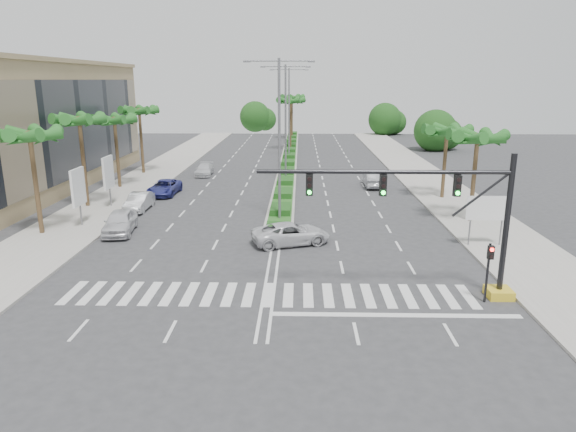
% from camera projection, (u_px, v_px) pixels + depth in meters
% --- Properties ---
extents(ground, '(160.00, 160.00, 0.00)m').
position_uv_depth(ground, '(269.00, 295.00, 25.88)').
color(ground, '#333335').
rests_on(ground, ground).
extents(footpath_right, '(6.00, 120.00, 0.15)m').
position_uv_depth(footpath_right, '(456.00, 203.00, 44.82)').
color(footpath_right, gray).
rests_on(footpath_right, ground).
extents(footpath_left, '(6.00, 120.00, 0.15)m').
position_uv_depth(footpath_left, '(112.00, 201.00, 45.53)').
color(footpath_left, gray).
rests_on(footpath_left, ground).
extents(median, '(2.20, 75.00, 0.20)m').
position_uv_depth(median, '(289.00, 159.00, 69.32)').
color(median, gray).
rests_on(median, ground).
extents(median_grass, '(1.80, 75.00, 0.04)m').
position_uv_depth(median_grass, '(289.00, 158.00, 69.29)').
color(median_grass, '#295C1F').
rests_on(median_grass, median).
extents(building, '(12.00, 36.00, 12.00)m').
position_uv_depth(building, '(19.00, 127.00, 50.06)').
color(building, tan).
rests_on(building, ground).
extents(signal_gantry, '(12.60, 1.20, 7.20)m').
position_uv_depth(signal_gantry, '(459.00, 230.00, 24.77)').
color(signal_gantry, gold).
rests_on(signal_gantry, ground).
extents(pedestrian_signal, '(0.28, 0.36, 3.00)m').
position_uv_depth(pedestrian_signal, '(489.00, 263.00, 24.45)').
color(pedestrian_signal, black).
rests_on(pedestrian_signal, ground).
extents(direction_sign, '(2.70, 0.11, 3.40)m').
position_uv_depth(direction_sign, '(487.00, 210.00, 32.65)').
color(direction_sign, slate).
rests_on(direction_sign, ground).
extents(billboard_near, '(0.18, 2.10, 4.35)m').
position_uv_depth(billboard_near, '(78.00, 188.00, 37.05)').
color(billboard_near, slate).
rests_on(billboard_near, ground).
extents(billboard_far, '(0.18, 2.10, 4.35)m').
position_uv_depth(billboard_far, '(108.00, 173.00, 42.84)').
color(billboard_far, slate).
rests_on(billboard_far, ground).
extents(palm_left_near, '(4.57, 4.68, 7.55)m').
position_uv_depth(palm_left_near, '(30.00, 139.00, 34.20)').
color(palm_left_near, brown).
rests_on(palm_left_near, ground).
extents(palm_left_mid, '(4.57, 4.68, 7.95)m').
position_uv_depth(palm_left_mid, '(79.00, 123.00, 41.83)').
color(palm_left_mid, brown).
rests_on(palm_left_mid, ground).
extents(palm_left_far, '(4.57, 4.68, 7.35)m').
position_uv_depth(palm_left_far, '(115.00, 122.00, 49.71)').
color(palm_left_far, brown).
rests_on(palm_left_far, ground).
extents(palm_left_end, '(4.57, 4.68, 7.75)m').
position_uv_depth(palm_left_end, '(139.00, 113.00, 57.34)').
color(palm_left_end, brown).
rests_on(palm_left_end, ground).
extents(palm_right_near, '(4.57, 4.68, 7.05)m').
position_uv_depth(palm_right_near, '(477.00, 140.00, 37.46)').
color(palm_right_near, brown).
rests_on(palm_right_near, ground).
extents(palm_right_far, '(4.57, 4.68, 6.75)m').
position_uv_depth(palm_right_far, '(447.00, 133.00, 45.27)').
color(palm_right_far, brown).
rests_on(palm_right_far, ground).
extents(palm_median_a, '(4.57, 4.68, 8.05)m').
position_uv_depth(palm_median_a, '(290.00, 103.00, 77.16)').
color(palm_median_a, brown).
rests_on(palm_median_a, ground).
extents(palm_median_b, '(4.57, 4.68, 8.05)m').
position_uv_depth(palm_median_b, '(292.00, 99.00, 91.65)').
color(palm_median_b, brown).
rests_on(palm_median_b, ground).
extents(streetlight_near, '(5.10, 0.25, 12.00)m').
position_uv_depth(streetlight_near, '(279.00, 132.00, 37.65)').
color(streetlight_near, slate).
rests_on(streetlight_near, ground).
extents(streetlight_mid, '(5.10, 0.25, 12.00)m').
position_uv_depth(streetlight_mid, '(286.00, 117.00, 53.11)').
color(streetlight_mid, slate).
rests_on(streetlight_mid, ground).
extents(streetlight_far, '(5.10, 0.25, 12.00)m').
position_uv_depth(streetlight_far, '(289.00, 108.00, 68.56)').
color(streetlight_far, slate).
rests_on(streetlight_far, ground).
extents(car_parked_a, '(2.51, 4.96, 1.62)m').
position_uv_depth(car_parked_a, '(120.00, 222.00, 36.11)').
color(car_parked_a, silver).
rests_on(car_parked_a, ground).
extents(car_parked_b, '(1.54, 4.35, 1.43)m').
position_uv_depth(car_parked_b, '(139.00, 202.00, 42.51)').
color(car_parked_b, silver).
rests_on(car_parked_b, ground).
extents(car_parked_c, '(2.51, 5.12, 1.40)m').
position_uv_depth(car_parked_c, '(164.00, 188.00, 48.17)').
color(car_parked_c, navy).
rests_on(car_parked_c, ground).
extents(car_parked_d, '(1.96, 4.48, 1.28)m').
position_uv_depth(car_parked_d, '(204.00, 170.00, 58.10)').
color(car_parked_d, silver).
rests_on(car_parked_d, ground).
extents(car_crossing, '(5.64, 3.89, 1.43)m').
position_uv_depth(car_crossing, '(291.00, 234.00, 33.70)').
color(car_crossing, silver).
rests_on(car_crossing, ground).
extents(car_right, '(1.70, 4.82, 1.58)m').
position_uv_depth(car_right, '(373.00, 179.00, 51.80)').
color(car_right, '#9D9DA2').
rests_on(car_right, ground).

